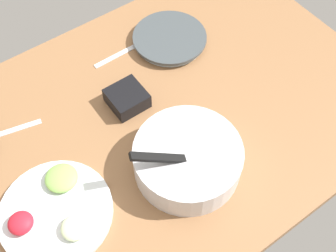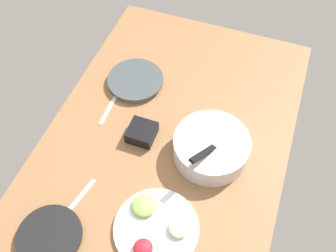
{
  "view_description": "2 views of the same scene",
  "coord_description": "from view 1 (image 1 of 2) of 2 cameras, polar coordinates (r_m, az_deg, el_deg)",
  "views": [
    {
      "loc": [
        40.26,
        66.32,
        115.04
      ],
      "look_at": [
        -2.28,
        7.08,
        4.73
      ],
      "focal_mm": 46.0,
      "sensor_mm": 36.0,
      "label": 1
    },
    {
      "loc": [
        84.62,
        31.47,
        139.93
      ],
      "look_at": [
        -4.29,
        -0.64,
        4.73
      ],
      "focal_mm": 40.73,
      "sensor_mm": 36.0,
      "label": 2
    }
  ],
  "objects": [
    {
      "name": "dinner_plate_left",
      "position": [
        1.6,
        0.22,
        11.47
      ],
      "size": [
        27.01,
        27.01,
        2.99
      ],
      "color": "silver",
      "rests_on": "ground_plane"
    },
    {
      "name": "fruit_platter",
      "position": [
        1.27,
        -14.71,
        -10.74
      ],
      "size": [
        32.21,
        32.21,
        5.47
      ],
      "color": "silver",
      "rests_on": "ground_plane"
    },
    {
      "name": "square_bowl_black",
      "position": [
        1.41,
        -5.46,
        3.76
      ],
      "size": [
        11.64,
        11.64,
        5.59
      ],
      "color": "black",
      "rests_on": "ground_plane"
    },
    {
      "name": "fork_by_right_plate",
      "position": [
        1.45,
        -19.83,
        -0.47
      ],
      "size": [
        17.95,
        5.78,
        0.6
      ],
      "primitive_type": "cube",
      "rotation": [
        0.0,
        0.0,
        -0.23
      ],
      "color": "silver",
      "rests_on": "ground_plane"
    },
    {
      "name": "ground_plane",
      "position": [
        1.4,
        -2.44,
        -0.01
      ],
      "size": [
        160.0,
        104.0,
        4.0
      ],
      "primitive_type": "cube",
      "color": "#8C603D"
    },
    {
      "name": "fork_by_left_plate",
      "position": [
        1.57,
        -6.85,
        9.27
      ],
      "size": [
        18.02,
        1.98,
        0.6
      ],
      "primitive_type": "cube",
      "rotation": [
        0.0,
        0.0,
        0.01
      ],
      "color": "silver",
      "rests_on": "ground_plane"
    },
    {
      "name": "mixing_bowl",
      "position": [
        1.26,
        2.52,
        -4.38
      ],
      "size": [
        32.63,
        31.83,
        18.05
      ],
      "color": "silver",
      "rests_on": "ground_plane"
    }
  ]
}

